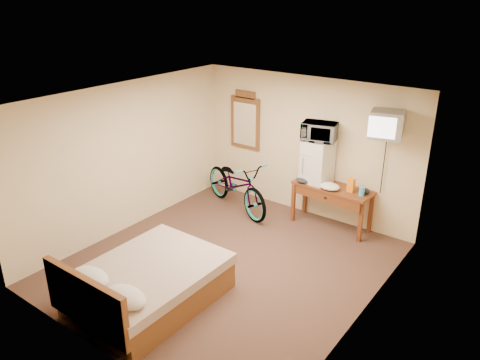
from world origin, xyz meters
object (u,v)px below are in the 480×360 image
Objects in this scene: mini_fridge at (317,161)px; bicycle at (236,184)px; microwave at (319,132)px; bed at (145,284)px; desk at (331,194)px; blue_cup at (362,191)px; crt_television at (387,125)px; wall_mirror at (245,121)px.

mini_fridge is 0.39× the size of bicycle.
microwave is 1.86m from bicycle.
desk is at bearing 74.19° from bed.
crt_television reaches higher than blue_cup.
blue_cup is (0.54, -0.04, 0.20)m from desk.
bicycle reaches higher than bed.
crt_television is (1.13, -0.05, 0.85)m from mini_fridge.
microwave is 0.30× the size of bicycle.
bicycle is (-2.27, -0.34, -0.33)m from blue_cup.
wall_mirror is at bearing 158.76° from microwave.
microwave is (-0.33, 0.07, 1.02)m from desk.
desk is 1.87× the size of mini_fridge.
microwave is 1.69m from wall_mirror.
mini_fridge is at bearing 177.71° from crt_television.
crt_television is at bearing 62.73° from bed.
mini_fridge reaches higher than bed.
wall_mirror reaches higher than bicycle.
crt_television reaches higher than desk.
blue_cup reaches higher than desk.
mini_fridge is 1.32× the size of microwave.
crt_television is at bearing 12.97° from blue_cup.
mini_fridge is at bearing 173.25° from blue_cup.
microwave is at bearing 56.33° from mini_fridge.
crt_television reaches higher than mini_fridge.
desk is at bearing -25.59° from microwave.
bicycle is (-1.40, -0.44, -0.62)m from mini_fridge.
wall_mirror is (-2.01, 0.27, 0.88)m from desk.
microwave is at bearing 177.70° from crt_television.
microwave is 3.61× the size of blue_cup.
bed reaches higher than desk.
desk is 0.71× the size of bed.
crt_television reaches higher than bed.
crt_television reaches higher than bicycle.
blue_cup is 3.70m from bed.
bicycle is at bearing -162.49° from mini_fridge.
bicycle is at bearing -171.56° from blue_cup.
blue_cup is at bearing -167.03° from crt_television.
microwave reaches higher than bed.
bed is (-1.50, -3.34, -0.53)m from blue_cup.
microwave is (0.00, 0.00, 0.53)m from mini_fridge.
wall_mirror reaches higher than microwave.
microwave is 0.51× the size of wall_mirror.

